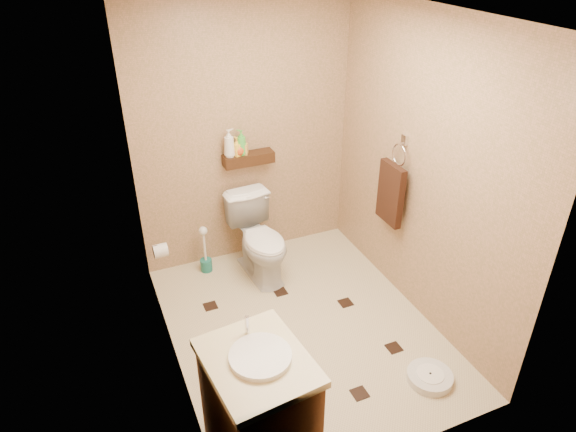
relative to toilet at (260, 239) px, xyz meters
name	(u,v)px	position (x,y,z in m)	size (l,w,h in m)	color
ground	(301,327)	(0.03, -0.83, -0.37)	(2.50, 2.50, 0.00)	beige
wall_back	(245,137)	(0.03, 0.42, 0.83)	(2.00, 0.04, 2.40)	#A87E60
wall_front	(408,304)	(0.03, -2.08, 0.83)	(2.00, 0.04, 2.40)	#A87E60
wall_left	(159,226)	(-0.97, -0.83, 0.83)	(0.04, 2.50, 2.40)	#A87E60
wall_right	(423,173)	(1.03, -0.83, 0.83)	(0.04, 2.50, 2.40)	#A87E60
ceiling	(307,14)	(0.03, -0.83, 2.03)	(2.00, 2.50, 0.02)	silver
wall_shelf	(249,159)	(0.03, 0.34, 0.65)	(0.46, 0.14, 0.10)	#371E0F
floor_accents	(308,331)	(0.06, -0.89, -0.37)	(1.28, 1.43, 0.01)	black
toilet	(260,239)	(0.00, 0.00, 0.00)	(0.42, 0.73, 0.74)	white
vanity	(259,407)	(-0.67, -1.76, 0.04)	(0.60, 0.71, 0.92)	brown
bathroom_scale	(430,377)	(0.65, -1.70, -0.34)	(0.37, 0.37, 0.07)	silver
toilet_brush	(205,256)	(-0.46, 0.24, -0.20)	(0.11, 0.11, 0.48)	#1A6A60
towel_ring	(391,191)	(0.95, -0.58, 0.57)	(0.12, 0.30, 0.76)	silver
toilet_paper	(160,251)	(-0.91, -0.18, 0.23)	(0.12, 0.11, 0.12)	silver
bottle_a	(229,143)	(-0.14, 0.34, 0.82)	(0.10, 0.10, 0.25)	silver
bottle_b	(237,146)	(-0.07, 0.34, 0.78)	(0.08, 0.08, 0.17)	yellow
bottle_c	(239,148)	(-0.05, 0.34, 0.77)	(0.11, 0.11, 0.14)	#CB4A17
bottle_d	(241,142)	(-0.03, 0.34, 0.81)	(0.09, 0.09, 0.23)	green
bottle_e	(244,147)	(0.00, 0.34, 0.77)	(0.06, 0.07, 0.14)	gold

